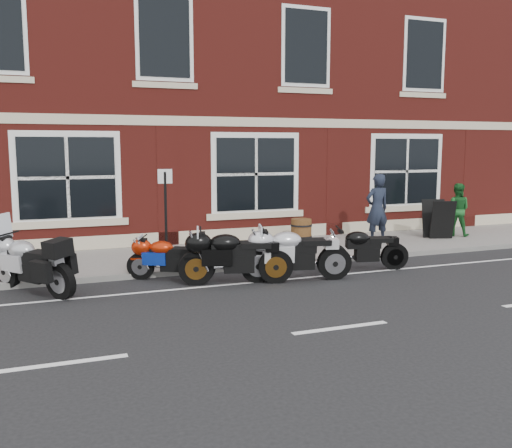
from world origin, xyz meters
The scene contains 14 objects.
ground centered at (0.00, 0.00, 0.00)m, with size 80.00×80.00×0.00m, color black.
sidewalk centered at (0.00, 3.00, 0.06)m, with size 30.00×3.00×0.12m, color slate.
kerb centered at (0.00, 1.42, 0.06)m, with size 30.00×0.16×0.12m, color slate.
pub_building centered at (0.00, 10.50, 6.00)m, with size 24.00×12.00×12.00m, color maroon.
moto_touring_silver centered at (-4.39, 0.93, 0.60)m, with size 1.46×1.86×1.47m.
moto_sport_red centered at (-1.75, 1.02, 0.48)m, with size 1.68×0.99×0.83m.
moto_sport_black centered at (-0.62, 0.24, 0.59)m, with size 2.25×0.73×1.03m.
moto_sport_silver centered at (0.62, 0.05, 0.60)m, with size 2.29×0.63×1.04m.
moto_naked_black centered at (2.46, 0.40, 0.51)m, with size 1.96×0.60×0.89m.
pedestrian_left centered at (4.37, 2.80, 1.06)m, with size 0.69×0.45×1.89m, color #191F2E.
pedestrian_right centered at (7.26, 3.04, 0.89)m, with size 0.75×0.59×1.55m, color #185621.
a_board_sign centered at (6.46, 2.85, 0.67)m, with size 0.67×0.44×1.11m, color black, non-canonical shape.
barrel_planter centered at (2.48, 3.59, 0.45)m, with size 0.59×0.59×0.65m.
parking_sign centered at (-1.69, 1.55, 1.36)m, with size 0.30×0.06×2.15m.
Camera 1 is at (-4.20, -10.36, 2.75)m, focal length 40.00 mm.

